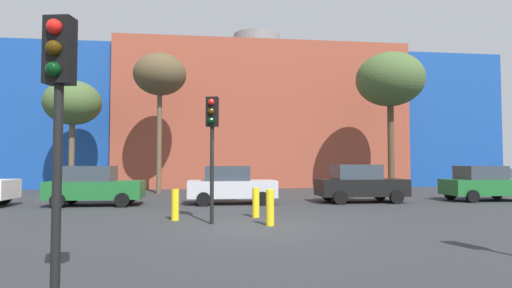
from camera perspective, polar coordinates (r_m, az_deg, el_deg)
ground_plane at (r=11.97m, az=-0.26°, el=-11.47°), size 200.00×200.00×0.00m
building_backdrop at (r=34.85m, az=0.09°, el=3.19°), size 37.42×11.56×12.77m
parked_car_1 at (r=18.87m, az=-21.64°, el=-5.45°), size 3.92×1.92×1.70m
parked_car_2 at (r=18.28m, az=-3.56°, el=-5.74°), size 3.90×1.92×1.69m
parked_car_3 at (r=19.56m, az=14.28°, el=-5.37°), size 4.03×1.98×1.75m
parked_car_4 at (r=22.55m, az=29.23°, el=-4.83°), size 3.87×1.90×1.68m
traffic_light_near_left at (r=6.02m, az=-25.94°, el=6.62°), size 0.40×0.39×3.78m
traffic_light_island at (r=12.42m, az=-6.17°, el=1.93°), size 0.40×0.39×3.84m
bare_tree_0 at (r=26.96m, az=18.22°, el=8.46°), size 4.18×4.18×8.68m
bare_tree_1 at (r=27.52m, az=-24.25°, el=5.18°), size 3.41×3.41×6.87m
bare_tree_2 at (r=25.65m, az=-13.28°, el=9.27°), size 3.16×3.16×8.43m
bollard_yellow_0 at (r=13.86m, az=-0.03°, el=-8.19°), size 0.24×0.24×0.99m
bollard_yellow_1 at (r=12.06m, az=1.98°, el=-8.86°), size 0.24×0.24×1.06m
bollard_yellow_2 at (r=13.40m, az=-11.23°, el=-8.33°), size 0.24×0.24×0.99m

